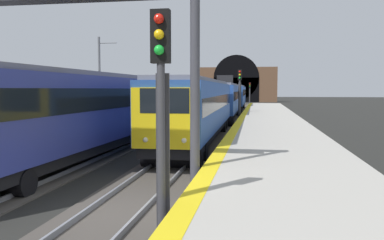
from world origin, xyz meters
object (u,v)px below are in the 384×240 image
train_adjacent_platform (174,99)px  overhead_signal_gantry (65,29)px  railway_signal_mid (240,91)px  railway_signal_far (250,91)px  catenary_mast_near (100,79)px  railway_signal_near (161,106)px  train_main_approaching (225,99)px

train_adjacent_platform → overhead_signal_gantry: bearing=-173.6°
railway_signal_mid → railway_signal_far: bearing=-180.0°
overhead_signal_gantry → catenary_mast_near: catenary_mast_near is taller
railway_signal_mid → catenary_mast_near: bearing=-78.0°
railway_signal_near → railway_signal_far: (72.51, -0.00, -0.15)m
overhead_signal_gantry → train_adjacent_platform: bearing=4.8°
railway_signal_far → overhead_signal_gantry: (-68.92, 3.88, 2.29)m
railway_signal_near → railway_signal_mid: bearing=-180.0°
train_main_approaching → overhead_signal_gantry: overhead_signal_gantry is taller
train_main_approaching → railway_signal_far: train_main_approaching is taller
train_main_approaching → railway_signal_near: size_ratio=11.58×
train_main_approaching → catenary_mast_near: bearing=-62.8°
railway_signal_far → train_adjacent_platform: bearing=-7.9°
train_main_approaching → train_adjacent_platform: train_main_approaching is taller
railway_signal_near → catenary_mast_near: 31.94m
overhead_signal_gantry → railway_signal_near: bearing=-132.8°
train_main_approaching → railway_signal_near: railway_signal_near is taller
train_main_approaching → catenary_mast_near: 13.31m
catenary_mast_near → railway_signal_near: bearing=-155.3°
train_adjacent_platform → catenary_mast_near: size_ratio=6.96×
railway_signal_near → train_adjacent_platform: bearing=-168.3°
railway_signal_mid → overhead_signal_gantry: (-28.24, 3.88, 1.95)m
train_main_approaching → railway_signal_mid: railway_signal_mid is taller
train_main_approaching → railway_signal_near: bearing=2.0°
train_adjacent_platform → train_main_approaching: bearing=-34.1°
overhead_signal_gantry → catenary_mast_near: bearing=20.5°
railway_signal_near → overhead_signal_gantry: 5.70m
train_adjacent_platform → catenary_mast_near: 7.58m
train_adjacent_platform → railway_signal_mid: (2.65, -6.02, 0.83)m
overhead_signal_gantry → catenary_mast_near: size_ratio=0.99×
railway_signal_near → overhead_signal_gantry: overhead_signal_gantry is taller
railway_signal_near → catenary_mast_near: (28.99, 13.35, 1.28)m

